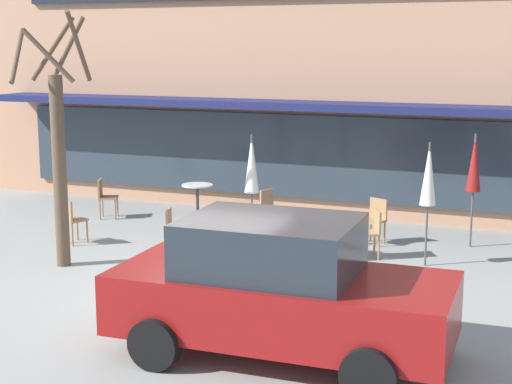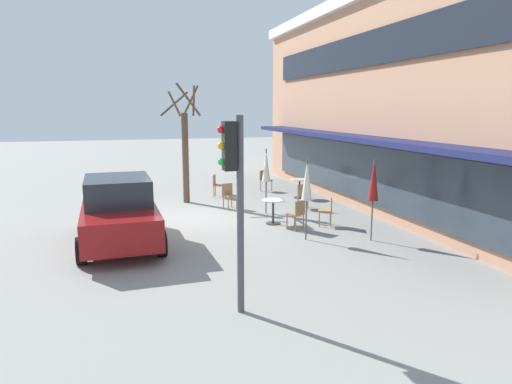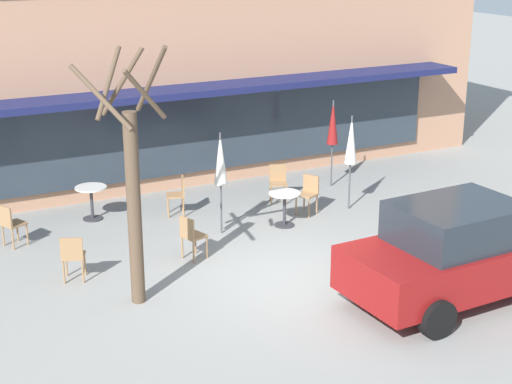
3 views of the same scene
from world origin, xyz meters
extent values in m
plane|color=gray|center=(0.00, 0.00, 0.00)|extent=(80.00, 80.00, 0.00)
cube|color=tan|center=(0.00, 10.00, 3.76)|extent=(18.78, 8.00, 7.51)
cube|color=#191E4C|center=(0.00, 5.45, 2.55)|extent=(15.96, 1.10, 0.16)
cube|color=#2D3842|center=(0.00, 5.94, 1.35)|extent=(15.02, 0.10, 1.90)
cylinder|color=#333338|center=(-2.35, 4.78, 0.01)|extent=(0.44, 0.44, 0.03)
cylinder|color=#333338|center=(-2.35, 4.78, 0.38)|extent=(0.07, 0.07, 0.70)
cylinder|color=silver|center=(-2.35, 4.78, 0.74)|extent=(0.70, 0.70, 0.03)
cylinder|color=#333338|center=(1.25, 2.46, 0.01)|extent=(0.44, 0.44, 0.03)
cylinder|color=#333338|center=(1.25, 2.46, 0.38)|extent=(0.07, 0.07, 0.70)
cylinder|color=silver|center=(1.25, 2.46, 0.74)|extent=(0.70, 0.70, 0.03)
cylinder|color=#4C4C51|center=(3.71, 4.42, 1.10)|extent=(0.04, 0.04, 2.20)
cone|color=maroon|center=(3.71, 4.42, 1.65)|extent=(0.28, 0.28, 1.10)
cylinder|color=#4C4C51|center=(-0.15, 2.68, 1.10)|extent=(0.04, 0.04, 2.20)
cone|color=silver|center=(-0.15, 2.68, 1.65)|extent=(0.28, 0.28, 1.10)
cylinder|color=#4C4C51|center=(3.14, 2.76, 1.10)|extent=(0.04, 0.04, 2.20)
cone|color=silver|center=(3.14, 2.76, 1.65)|extent=(0.28, 0.28, 1.10)
cylinder|color=#9E754C|center=(-3.65, 1.99, 0.23)|extent=(0.04, 0.04, 0.45)
cylinder|color=#9E754C|center=(-3.33, 1.86, 0.23)|extent=(0.04, 0.04, 0.45)
cylinder|color=#9E754C|center=(-3.77, 1.67, 0.23)|extent=(0.04, 0.04, 0.45)
cylinder|color=#9E754C|center=(-3.45, 1.55, 0.23)|extent=(0.04, 0.04, 0.45)
cube|color=#9E754C|center=(-3.55, 1.77, 0.47)|extent=(0.52, 0.52, 0.04)
cube|color=#9E754C|center=(-3.62, 1.60, 0.69)|extent=(0.39, 0.18, 0.40)
cylinder|color=#9E754C|center=(-1.09, 1.89, 0.23)|extent=(0.04, 0.04, 0.45)
cylinder|color=#9E754C|center=(-0.99, 1.57, 0.23)|extent=(0.04, 0.04, 0.45)
cylinder|color=#9E754C|center=(-1.41, 1.79, 0.23)|extent=(0.04, 0.04, 0.45)
cylinder|color=#9E754C|center=(-1.31, 1.47, 0.23)|extent=(0.04, 0.04, 0.45)
cube|color=#9E754C|center=(-1.20, 1.68, 0.47)|extent=(0.50, 0.50, 0.04)
cube|color=#9E754C|center=(-1.37, 1.62, 0.69)|extent=(0.16, 0.39, 0.40)
cylinder|color=#9E754C|center=(1.98, 3.68, 0.23)|extent=(0.04, 0.04, 0.45)
cylinder|color=#9E754C|center=(1.67, 3.82, 0.23)|extent=(0.04, 0.04, 0.45)
cylinder|color=#9E754C|center=(2.12, 3.99, 0.23)|extent=(0.04, 0.04, 0.45)
cylinder|color=#9E754C|center=(1.81, 4.13, 0.23)|extent=(0.04, 0.04, 0.45)
cube|color=#9E754C|center=(1.89, 3.90, 0.47)|extent=(0.53, 0.53, 0.04)
cube|color=#9E754C|center=(1.97, 4.07, 0.69)|extent=(0.38, 0.20, 0.40)
cylinder|color=#9E754C|center=(1.99, 2.64, 0.23)|extent=(0.04, 0.04, 0.45)
cylinder|color=#9E754C|center=(1.83, 2.95, 0.23)|extent=(0.04, 0.04, 0.45)
cylinder|color=#9E754C|center=(2.29, 2.80, 0.23)|extent=(0.04, 0.04, 0.45)
cylinder|color=#9E754C|center=(2.13, 3.10, 0.23)|extent=(0.04, 0.04, 0.45)
cube|color=#9E754C|center=(2.06, 2.87, 0.47)|extent=(0.54, 0.54, 0.04)
cube|color=#9E754C|center=(2.22, 2.96, 0.69)|extent=(0.22, 0.37, 0.40)
cylinder|color=#9E754C|center=(-4.10, 4.20, 0.23)|extent=(0.04, 0.04, 0.45)
cylinder|color=#9E754C|center=(-3.96, 3.89, 0.23)|extent=(0.04, 0.04, 0.45)
cylinder|color=#9E754C|center=(-4.41, 4.06, 0.23)|extent=(0.04, 0.04, 0.45)
cylinder|color=#9E754C|center=(-4.28, 3.75, 0.23)|extent=(0.04, 0.04, 0.45)
cube|color=#9E754C|center=(-4.19, 3.98, 0.47)|extent=(0.53, 0.53, 0.04)
cube|color=#9E754C|center=(-4.35, 3.90, 0.69)|extent=(0.20, 0.38, 0.40)
cylinder|color=#9E754C|center=(-0.81, 4.09, 0.23)|extent=(0.04, 0.04, 0.45)
cylinder|color=#9E754C|center=(-0.70, 4.41, 0.23)|extent=(0.04, 0.04, 0.45)
cylinder|color=#9E754C|center=(-0.49, 3.98, 0.23)|extent=(0.04, 0.04, 0.45)
cylinder|color=#9E754C|center=(-0.38, 4.31, 0.23)|extent=(0.04, 0.04, 0.45)
cube|color=#9E754C|center=(-0.60, 4.20, 0.47)|extent=(0.51, 0.51, 0.04)
cube|color=#9E754C|center=(-0.42, 4.14, 0.69)|extent=(0.16, 0.39, 0.40)
cube|color=maroon|center=(2.21, -2.06, 0.70)|extent=(4.26, 1.95, 0.76)
cube|color=#232B33|center=(2.06, -2.06, 1.42)|extent=(2.15, 1.67, 0.68)
cylinder|color=black|center=(3.48, -1.11, 0.32)|extent=(0.65, 0.24, 0.64)
cylinder|color=black|center=(0.88, -1.20, 0.32)|extent=(0.65, 0.24, 0.64)
cylinder|color=black|center=(0.94, -3.00, 0.32)|extent=(0.65, 0.24, 0.64)
cylinder|color=brown|center=(-2.81, 0.37, 1.67)|extent=(0.24, 0.24, 3.35)
cylinder|color=brown|center=(-2.38, 0.47, 3.82)|extent=(0.29, 0.94, 1.19)
cylinder|color=brown|center=(-2.78, 0.72, 3.78)|extent=(0.78, 0.14, 1.10)
cylinder|color=brown|center=(-3.04, 0.65, 3.78)|extent=(0.66, 0.56, 1.11)
cylinder|color=brown|center=(-3.34, 0.08, 3.68)|extent=(0.67, 1.15, 0.93)
cylinder|color=brown|center=(-2.66, 0.00, 3.67)|extent=(0.81, 0.40, 0.90)
camera|label=1|loc=(5.43, -10.77, 3.85)|focal=55.00mm
camera|label=2|loc=(14.20, -1.92, 3.50)|focal=32.00mm
camera|label=3|loc=(-6.64, -11.52, 6.03)|focal=55.00mm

